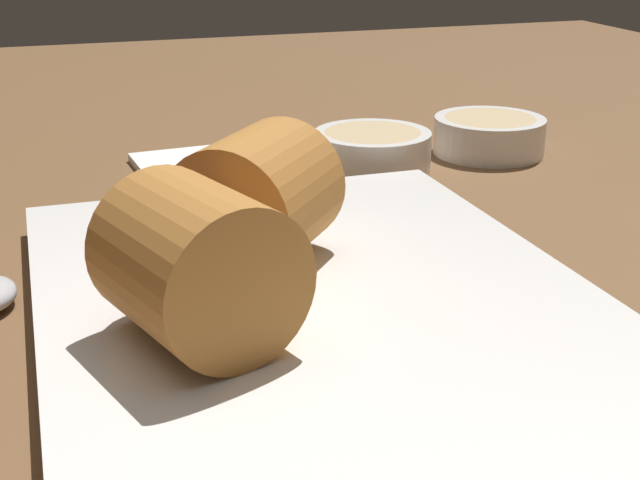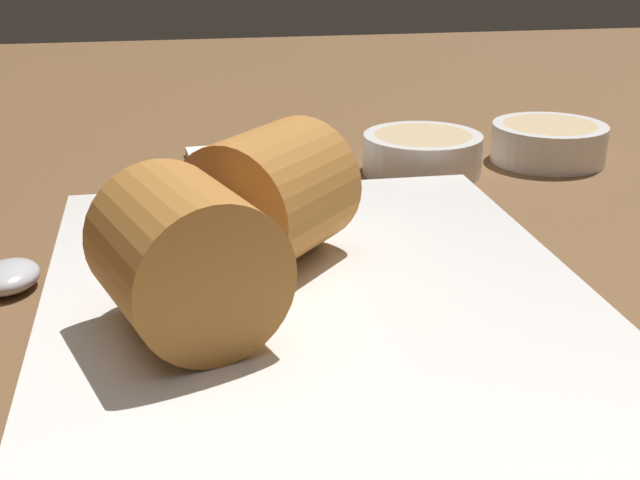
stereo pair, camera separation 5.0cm
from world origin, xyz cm
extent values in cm
cube|color=brown|center=(0.00, 0.00, 1.00)|extent=(180.00, 140.00, 2.00)
cube|color=white|center=(-3.66, -0.96, 2.60)|extent=(30.83, 22.89, 1.20)
cube|color=white|center=(-3.66, -0.96, 3.35)|extent=(32.06, 23.81, 0.30)
cylinder|color=#B77533|center=(-1.02, -6.66, 6.64)|extent=(8.16, 8.01, 6.29)
sphere|color=#B23D2D|center=(-3.23, -7.38, 6.64)|extent=(4.09, 4.09, 4.09)
cylinder|color=#B77533|center=(-8.06, -2.57, 6.64)|extent=(9.05, 9.02, 6.29)
sphere|color=beige|center=(-9.82, -1.06, 6.64)|extent=(4.09, 4.09, 4.09)
cylinder|color=white|center=(-25.28, 9.96, 3.34)|extent=(8.05, 8.05, 2.67)
cylinder|color=#DBBC89|center=(-25.28, 9.96, 4.43)|extent=(6.60, 6.60, 0.48)
cylinder|color=white|center=(-26.53, 19.61, 3.34)|extent=(8.05, 8.05, 2.67)
cylinder|color=#DBBC89|center=(-26.53, 19.61, 4.43)|extent=(6.60, 6.60, 0.48)
cube|color=white|center=(-27.89, -1.01, 2.30)|extent=(10.93, 9.51, 0.60)
camera|label=1|loc=(29.75, -12.00, 19.57)|focal=50.00mm
camera|label=2|loc=(30.98, -7.15, 19.57)|focal=50.00mm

